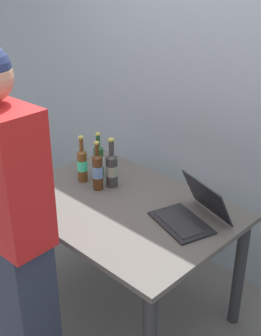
% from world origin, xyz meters
% --- Properties ---
extents(ground_plane, '(8.00, 8.00, 0.00)m').
position_xyz_m(ground_plane, '(0.00, 0.00, 0.00)').
color(ground_plane, slate).
rests_on(ground_plane, ground).
extents(desk, '(1.27, 0.90, 0.75)m').
position_xyz_m(desk, '(0.00, 0.00, 0.64)').
color(desk, '#56514C').
rests_on(desk, ground).
extents(laptop, '(0.41, 0.40, 0.22)m').
position_xyz_m(laptop, '(0.39, 0.14, 0.81)').
color(laptop, black).
rests_on(laptop, desk).
extents(beer_bottle_green, '(0.06, 0.06, 0.29)m').
position_xyz_m(beer_bottle_green, '(-0.35, 0.15, 0.87)').
color(beer_bottle_green, '#1E5123').
rests_on(beer_bottle_green, desk).
extents(beer_bottle_amber, '(0.06, 0.06, 0.31)m').
position_xyz_m(beer_bottle_amber, '(-0.23, 0.03, 0.87)').
color(beer_bottle_amber, '#472B14').
rests_on(beer_bottle_amber, desk).
extents(beer_bottle_brown, '(0.07, 0.07, 0.31)m').
position_xyz_m(beer_bottle_brown, '(-0.20, 0.11, 0.87)').
color(beer_bottle_brown, '#333333').
rests_on(beer_bottle_brown, desk).
extents(beer_bottle_dark, '(0.06, 0.06, 0.30)m').
position_xyz_m(beer_bottle_dark, '(-0.37, 0.03, 0.87)').
color(beer_bottle_dark, brown).
rests_on(beer_bottle_dark, desk).
extents(person_figure, '(0.43, 0.29, 1.73)m').
position_xyz_m(person_figure, '(-0.00, -0.70, 0.88)').
color(person_figure, '#2D3347').
rests_on(person_figure, ground).
extents(back_wall, '(6.00, 0.10, 2.60)m').
position_xyz_m(back_wall, '(0.00, 0.82, 1.30)').
color(back_wall, '#99A3AD').
rests_on(back_wall, ground).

